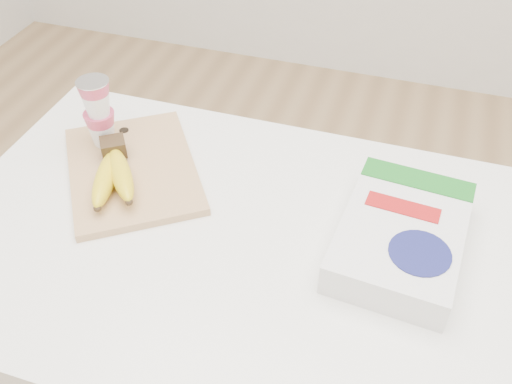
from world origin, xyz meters
TOP-DOWN VIEW (x-y plane):
  - table at (0.00, 0.00)m, footprint 1.06×0.71m
  - cutting_board at (-0.25, 0.10)m, footprint 0.39×0.41m
  - bananas at (-0.26, 0.05)m, footprint 0.16×0.21m
  - yogurt_stack at (-0.33, 0.15)m, footprint 0.07×0.07m
  - cereal_box at (0.28, 0.06)m, footprint 0.22×0.31m

SIDE VIEW (x-z plane):
  - table at x=0.00m, z-range 0.00..0.80m
  - cutting_board at x=-0.25m, z-range 0.80..0.81m
  - cereal_box at x=0.28m, z-range 0.80..0.86m
  - bananas at x=-0.26m, z-range 0.81..0.86m
  - yogurt_stack at x=-0.33m, z-range 0.82..0.97m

